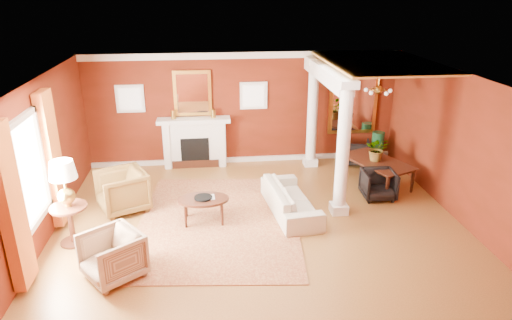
{
  "coord_description": "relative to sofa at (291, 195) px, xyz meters",
  "views": [
    {
      "loc": [
        -0.96,
        -7.96,
        4.48
      ],
      "look_at": [
        -0.01,
        0.58,
        1.15
      ],
      "focal_mm": 32.0,
      "sensor_mm": 36.0,
      "label": 1
    }
  ],
  "objects": [
    {
      "name": "rug",
      "position": [
        -1.52,
        -0.24,
        -0.39
      ],
      "size": [
        3.56,
        4.5,
        0.02
      ],
      "primitive_type": "cube",
      "rotation": [
        0.0,
        0.0,
        -0.1
      ],
      "color": "maroon",
      "rests_on": "ground"
    },
    {
      "name": "chandelier",
      "position": [
        2.2,
        1.36,
        1.85
      ],
      "size": [
        0.6,
        0.62,
        0.75
      ],
      "color": "#A78434",
      "rests_on": "room_shell"
    },
    {
      "name": "crown_trim",
      "position": [
        -0.7,
        3.02,
        2.42
      ],
      "size": [
        8.0,
        0.08,
        0.16
      ],
      "primitive_type": "cube",
      "color": "white",
      "rests_on": "room_shell"
    },
    {
      "name": "base_trim",
      "position": [
        -0.7,
        3.02,
        -0.34
      ],
      "size": [
        8.0,
        0.08,
        0.12
      ],
      "primitive_type": "cube",
      "color": "white",
      "rests_on": "ground"
    },
    {
      "name": "column_back",
      "position": [
        1.0,
        2.56,
        1.03
      ],
      "size": [
        0.36,
        0.36,
        2.8
      ],
      "color": "white",
      "rests_on": "ground"
    },
    {
      "name": "room_shell",
      "position": [
        -0.7,
        -0.44,
        1.62
      ],
      "size": [
        8.04,
        7.04,
        2.92
      ],
      "color": "maroon",
      "rests_on": "ground"
    },
    {
      "name": "dining_chair_near",
      "position": [
        2.06,
        0.46,
        -0.04
      ],
      "size": [
        0.72,
        0.68,
        0.71
      ],
      "primitive_type": "imported",
      "rotation": [
        0.0,
        0.0,
        -0.05
      ],
      "color": "black",
      "rests_on": "ground"
    },
    {
      "name": "armchair_leopard",
      "position": [
        -3.49,
        0.49,
        0.08
      ],
      "size": [
        1.19,
        1.22,
        0.96
      ],
      "primitive_type": "imported",
      "rotation": [
        0.0,
        0.0,
        -1.14
      ],
      "color": "black",
      "rests_on": "ground"
    },
    {
      "name": "sofa",
      "position": [
        0.0,
        0.0,
        0.0
      ],
      "size": [
        0.82,
        2.09,
        0.8
      ],
      "primitive_type": "imported",
      "rotation": [
        0.0,
        0.0,
        1.68
      ],
      "color": "beige",
      "rests_on": "ground"
    },
    {
      "name": "flank_window_right",
      "position": [
        -0.45,
        3.03,
        1.4
      ],
      "size": [
        0.7,
        0.07,
        0.7
      ],
      "color": "white",
      "rests_on": "room_shell"
    },
    {
      "name": "column_front",
      "position": [
        1.0,
        -0.14,
        1.03
      ],
      "size": [
        0.36,
        0.36,
        2.8
      ],
      "color": "white",
      "rests_on": "ground"
    },
    {
      "name": "ground",
      "position": [
        -0.7,
        -0.44,
        -0.4
      ],
      "size": [
        8.0,
        8.0,
        0.0
      ],
      "primitive_type": "plane",
      "color": "brown",
      "rests_on": "ground"
    },
    {
      "name": "dining_mirror",
      "position": [
        2.2,
        3.02,
        1.15
      ],
      "size": [
        1.3,
        0.07,
        1.7
      ],
      "color": "gold",
      "rests_on": "room_shell"
    },
    {
      "name": "overmantel_mirror",
      "position": [
        -2.0,
        3.02,
        1.5
      ],
      "size": [
        0.95,
        0.07,
        1.15
      ],
      "color": "gold",
      "rests_on": "fireplace"
    },
    {
      "name": "potted_plant",
      "position": [
        2.25,
        1.21,
        0.77
      ],
      "size": [
        0.7,
        0.73,
        0.45
      ],
      "primitive_type": "imported",
      "rotation": [
        0.0,
        0.0,
        -0.38
      ],
      "color": "#26591E",
      "rests_on": "dining_table"
    },
    {
      "name": "left_window",
      "position": [
        -4.6,
        -1.04,
        1.02
      ],
      "size": [
        0.21,
        2.55,
        2.6
      ],
      "color": "white",
      "rests_on": "room_shell"
    },
    {
      "name": "amber_ceiling",
      "position": [
        2.15,
        1.31,
        2.47
      ],
      "size": [
        2.3,
        3.4,
        0.04
      ],
      "primitive_type": "cube",
      "color": "#EDA345",
      "rests_on": "room_shell"
    },
    {
      "name": "dining_chair_far",
      "position": [
        2.21,
        2.54,
        -0.05
      ],
      "size": [
        0.82,
        0.79,
        0.7
      ],
      "primitive_type": "imported",
      "rotation": [
        0.0,
        0.0,
        2.89
      ],
      "color": "black",
      "rests_on": "ground"
    },
    {
      "name": "coffee_book",
      "position": [
        -1.76,
        -0.19,
        0.24
      ],
      "size": [
        0.18,
        0.03,
        0.25
      ],
      "primitive_type": "imported",
      "rotation": [
        0.0,
        0.0,
        0.04
      ],
      "color": "black",
      "rests_on": "coffee_table"
    },
    {
      "name": "header_beam",
      "position": [
        1.0,
        1.46,
        2.22
      ],
      "size": [
        0.3,
        3.2,
        0.32
      ],
      "primitive_type": "cube",
      "color": "white",
      "rests_on": "column_front"
    },
    {
      "name": "flank_window_left",
      "position": [
        -3.55,
        3.03,
        1.4
      ],
      "size": [
        0.7,
        0.07,
        0.7
      ],
      "color": "white",
      "rests_on": "room_shell"
    },
    {
      "name": "dining_table",
      "position": [
        2.3,
        1.21,
        0.07
      ],
      "size": [
        1.22,
        1.8,
        0.95
      ],
      "primitive_type": "imported",
      "rotation": [
        0.0,
        0.0,
        1.97
      ],
      "color": "black",
      "rests_on": "ground"
    },
    {
      "name": "armchair_stripe",
      "position": [
        -3.27,
        -1.91,
        0.04
      ],
      "size": [
        1.14,
        1.15,
        0.87
      ],
      "primitive_type": "imported",
      "rotation": [
        0.0,
        0.0,
        -0.93
      ],
      "color": "tan",
      "rests_on": "ground"
    },
    {
      "name": "fireplace",
      "position": [
        -2.0,
        2.88,
        0.25
      ],
      "size": [
        1.85,
        0.42,
        1.29
      ],
      "color": "white",
      "rests_on": "ground"
    },
    {
      "name": "side_table",
      "position": [
        -4.2,
        -0.75,
        0.71
      ],
      "size": [
        0.65,
        0.65,
        1.63
      ],
      "rotation": [
        0.0,
        0.0,
        0.27
      ],
      "color": "black",
      "rests_on": "ground"
    },
    {
      "name": "coffee_table",
      "position": [
        -1.8,
        -0.2,
        0.07
      ],
      "size": [
        1.02,
        1.02,
        0.51
      ],
      "rotation": [
        0.0,
        0.0,
        -0.17
      ],
      "color": "black",
      "rests_on": "ground"
    },
    {
      "name": "green_urn",
      "position": [
        2.8,
        2.56,
        -0.06
      ],
      "size": [
        0.36,
        0.36,
        0.86
      ],
      "color": "#143F20",
      "rests_on": "ground"
    }
  ]
}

